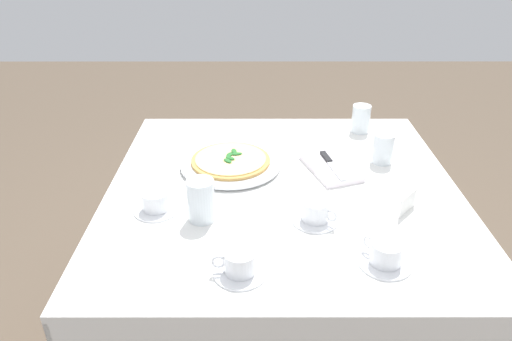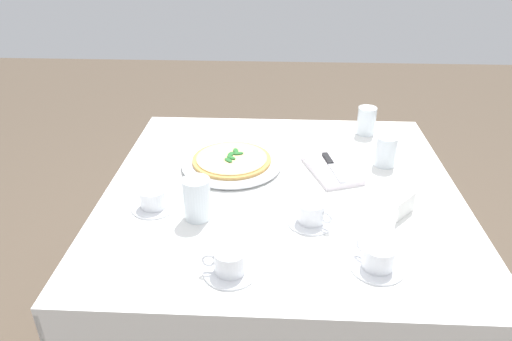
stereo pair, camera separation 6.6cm
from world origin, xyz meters
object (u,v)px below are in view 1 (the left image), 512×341
object	(u,v)px
coffee_cup_near_right	(316,212)
coffee_cup_near_left	(156,202)
pizza_plate	(231,164)
pizza	(231,160)
water_glass_far_right	(361,120)
menu_card	(408,203)
coffee_cup_right_edge	(240,264)
water_glass_left_edge	(201,202)
napkin_folded	(331,167)
water_glass_center_back	(383,150)
dinner_knife	(331,164)
coffee_cup_back_corner	(386,255)

from	to	relation	value
coffee_cup_near_right	coffee_cup_near_left	xyz separation A→B (m)	(-0.05, -0.45, -0.00)
pizza_plate	pizza	distance (m)	0.01
pizza	coffee_cup_near_left	size ratio (longest dim) A/B	1.99
pizza_plate	coffee_cup_near_left	xyz separation A→B (m)	(0.26, -0.20, 0.02)
water_glass_far_right	menu_card	world-z (taller)	water_glass_far_right
pizza_plate	coffee_cup_right_edge	bearing A→B (deg)	4.91
water_glass_left_edge	napkin_folded	world-z (taller)	water_glass_left_edge
water_glass_center_back	menu_card	bearing A→B (deg)	0.02
pizza	water_glass_far_right	distance (m)	0.57
coffee_cup_right_edge	coffee_cup_near_right	bearing A→B (deg)	136.63
water_glass_center_back	menu_card	distance (m)	0.31
pizza_plate	menu_card	xyz separation A→B (m)	(0.27, 0.51, 0.02)
pizza_plate	dinner_knife	world-z (taller)	dinner_knife
coffee_cup_near_right	napkin_folded	world-z (taller)	coffee_cup_near_right
pizza_plate	napkin_folded	size ratio (longest dim) A/B	1.34
pizza	menu_card	world-z (taller)	menu_card
coffee_cup_right_edge	water_glass_far_right	world-z (taller)	water_glass_far_right
water_glass_center_back	coffee_cup_back_corner	bearing A→B (deg)	-12.30
coffee_cup_near_right	water_glass_far_right	bearing A→B (deg)	158.42
water_glass_left_edge	water_glass_far_right	distance (m)	0.81
pizza	dinner_knife	distance (m)	0.33
coffee_cup_back_corner	menu_card	distance (m)	0.25
water_glass_center_back	dinner_knife	world-z (taller)	water_glass_center_back
water_glass_center_back	napkin_folded	bearing A→B (deg)	-71.91
pizza_plate	coffee_cup_back_corner	distance (m)	0.63
coffee_cup_near_right	dinner_knife	distance (m)	0.30
pizza_plate	coffee_cup_near_left	distance (m)	0.33
menu_card	water_glass_far_right	bearing A→B (deg)	45.26
coffee_cup_right_edge	dinner_knife	bearing A→B (deg)	150.37
coffee_cup_near_left	dinner_knife	distance (m)	0.58
coffee_cup_near_left	coffee_cup_right_edge	size ratio (longest dim) A/B	1.00
pizza	dinner_knife	world-z (taller)	pizza
coffee_cup_right_edge	water_glass_far_right	size ratio (longest dim) A/B	1.25
coffee_cup_right_edge	napkin_folded	size ratio (longest dim) A/B	0.53
napkin_folded	coffee_cup_back_corner	bearing A→B (deg)	-11.17
coffee_cup_near_right	coffee_cup_back_corner	distance (m)	0.23
napkin_folded	coffee_cup_right_edge	bearing A→B (deg)	-48.42
pizza_plate	coffee_cup_right_edge	distance (m)	0.53
coffee_cup_right_edge	coffee_cup_back_corner	xyz separation A→B (m)	(-0.03, 0.35, 0.00)
water_glass_center_back	water_glass_left_edge	size ratio (longest dim) A/B	0.84
pizza_plate	water_glass_far_right	world-z (taller)	water_glass_far_right
coffee_cup_right_edge	water_glass_left_edge	xyz separation A→B (m)	(-0.22, -0.11, 0.03)
water_glass_left_edge	menu_card	bearing A→B (deg)	93.19
pizza_plate	coffee_cup_near_left	bearing A→B (deg)	-37.35
coffee_cup_near_left	dinner_knife	bearing A→B (deg)	113.82
pizza	water_glass_far_right	bearing A→B (deg)	120.57
coffee_cup_back_corner	dinner_knife	distance (m)	0.47
coffee_cup_near_left	napkin_folded	size ratio (longest dim) A/B	0.53
napkin_folded	menu_card	distance (m)	0.31
coffee_cup_right_edge	water_glass_center_back	xyz separation A→B (m)	(-0.56, 0.47, 0.02)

